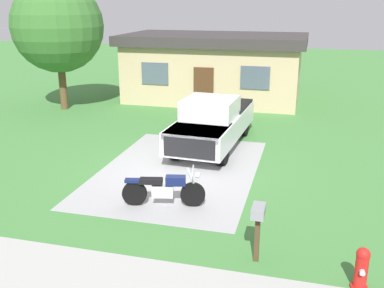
% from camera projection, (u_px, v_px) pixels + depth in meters
% --- Properties ---
extents(ground_plane, '(80.00, 80.00, 0.00)m').
position_uv_depth(ground_plane, '(178.00, 170.00, 14.33)').
color(ground_plane, '#45823E').
extents(driveway_pad, '(4.87, 7.22, 0.01)m').
position_uv_depth(driveway_pad, '(178.00, 170.00, 14.33)').
color(driveway_pad, '#A3A3A3').
rests_on(driveway_pad, ground).
extents(sidewalk_strip, '(36.00, 1.80, 0.01)m').
position_uv_depth(sidewalk_strip, '(93.00, 277.00, 8.81)').
color(sidewalk_strip, '#ABABA6').
rests_on(sidewalk_strip, ground).
extents(motorcycle, '(2.18, 0.83, 1.09)m').
position_uv_depth(motorcycle, '(164.00, 189.00, 11.75)').
color(motorcycle, black).
rests_on(motorcycle, ground).
extents(pickup_truck, '(2.32, 5.73, 1.90)m').
position_uv_depth(pickup_truck, '(213.00, 121.00, 16.48)').
color(pickup_truck, black).
rests_on(pickup_truck, ground).
extents(fire_hydrant, '(0.32, 0.40, 0.87)m').
position_uv_depth(fire_hydrant, '(361.00, 269.00, 8.33)').
color(fire_hydrant, red).
rests_on(fire_hydrant, ground).
extents(mailbox, '(0.26, 0.48, 1.26)m').
position_uv_depth(mailbox, '(258.00, 219.00, 9.07)').
color(mailbox, '#4C3823').
rests_on(mailbox, ground).
extents(shade_tree, '(4.37, 4.37, 6.22)m').
position_uv_depth(shade_tree, '(58.00, 27.00, 21.23)').
color(shade_tree, brown).
rests_on(shade_tree, ground).
extents(neighbor_house, '(9.60, 5.60, 3.50)m').
position_uv_depth(neighbor_house, '(214.00, 67.00, 24.09)').
color(neighbor_house, tan).
rests_on(neighbor_house, ground).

